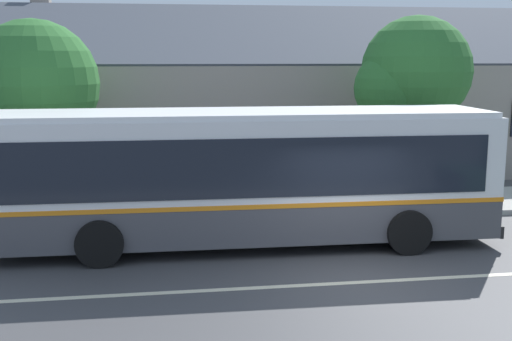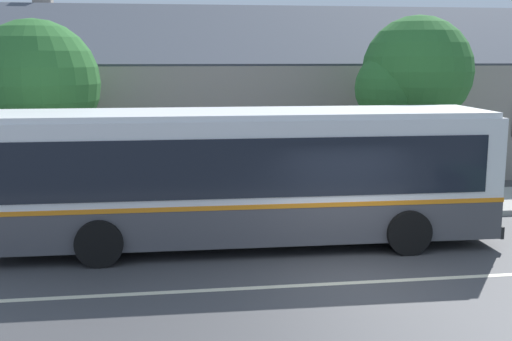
# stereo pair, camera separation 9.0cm
# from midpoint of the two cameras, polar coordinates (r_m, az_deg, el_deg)

# --- Properties ---
(ground_plane) EXTENTS (300.00, 300.00, 0.00)m
(ground_plane) POSITION_cam_midpoint_polar(r_m,az_deg,el_deg) (12.79, 9.81, -9.77)
(ground_plane) COLOR #424244
(sidewalk_far) EXTENTS (60.00, 3.00, 0.15)m
(sidewalk_far) POSITION_cam_midpoint_polar(r_m,az_deg,el_deg) (18.33, 4.03, -3.28)
(sidewalk_far) COLOR #ADAAA3
(sidewalk_far) RESTS_ON ground
(lane_divider_stripe) EXTENTS (60.00, 0.16, 0.01)m
(lane_divider_stripe) POSITION_cam_midpoint_polar(r_m,az_deg,el_deg) (12.79, 9.81, -9.75)
(lane_divider_stripe) COLOR beige
(lane_divider_stripe) RESTS_ON ground
(community_building) EXTENTS (27.99, 10.17, 7.32)m
(community_building) POSITION_cam_midpoint_polar(r_m,az_deg,el_deg) (26.01, -1.54, 5.32)
(community_building) COLOR gray
(community_building) RESTS_ON ground
(transit_bus) EXTENTS (11.52, 2.92, 3.11)m
(transit_bus) POSITION_cam_midpoint_polar(r_m,az_deg,el_deg) (14.67, -0.93, -0.26)
(transit_bus) COLOR #47474C
(transit_bus) RESTS_ON ground
(bench_by_building) EXTENTS (1.56, 0.51, 0.94)m
(bench_by_building) POSITION_cam_midpoint_polar(r_m,az_deg,el_deg) (17.82, -20.30, -2.68)
(bench_by_building) COLOR #4C4C4C
(bench_by_building) RESTS_ON sidewalk_far
(street_tree_primary) EXTENTS (3.49, 3.22, 5.50)m
(street_tree_primary) POSITION_cam_midpoint_polar(r_m,az_deg,el_deg) (19.46, 13.78, 8.19)
(street_tree_primary) COLOR #4C3828
(street_tree_primary) RESTS_ON ground
(street_tree_secondary) EXTENTS (3.62, 3.50, 5.33)m
(street_tree_secondary) POSITION_cam_midpoint_polar(r_m,az_deg,el_deg) (18.80, -19.27, 6.83)
(street_tree_secondary) COLOR #4C3828
(street_tree_secondary) RESTS_ON ground
(bus_stop_sign) EXTENTS (0.36, 0.07, 2.40)m
(bus_stop_sign) POSITION_cam_midpoint_polar(r_m,az_deg,el_deg) (18.22, 15.99, 1.28)
(bus_stop_sign) COLOR gray
(bus_stop_sign) RESTS_ON sidewalk_far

